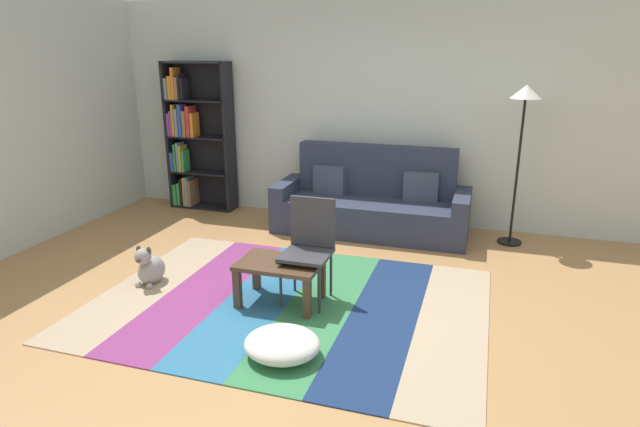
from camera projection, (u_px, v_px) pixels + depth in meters
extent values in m
plane|color=#B27F4C|center=(307.00, 302.00, 4.67)|extent=(14.00, 14.00, 0.00)
cube|color=silver|center=(373.00, 112.00, 6.59)|extent=(6.80, 0.10, 2.70)
cube|color=silver|center=(37.00, 120.00, 5.93)|extent=(0.10, 5.50, 2.70)
cube|color=tan|center=(151.00, 283.00, 5.03)|extent=(0.55, 2.45, 0.01)
cube|color=#843370|center=(203.00, 291.00, 4.88)|extent=(0.55, 2.45, 0.01)
cube|color=teal|center=(259.00, 299.00, 4.72)|extent=(0.55, 2.45, 0.01)
cube|color=#387F4C|center=(319.00, 308.00, 4.56)|extent=(0.55, 2.45, 0.01)
cube|color=navy|center=(383.00, 317.00, 4.40)|extent=(0.55, 2.45, 0.01)
cube|color=tan|center=(452.00, 328.00, 4.24)|extent=(0.55, 2.45, 0.01)
cube|color=#2D3347|center=(370.00, 217.00, 6.35)|extent=(1.90, 0.80, 0.40)
cube|color=#2D3347|center=(376.00, 170.00, 6.48)|extent=(1.90, 0.20, 0.60)
cube|color=#2D3347|center=(288.00, 203.00, 6.63)|extent=(0.18, 0.80, 0.56)
cube|color=#2D3347|center=(461.00, 218.00, 6.03)|extent=(0.18, 0.80, 0.56)
cube|color=#42475B|center=(330.00, 180.00, 6.57)|extent=(0.42, 0.19, 0.36)
cube|color=#42475B|center=(420.00, 187.00, 6.25)|extent=(0.42, 0.19, 0.36)
cube|color=black|center=(172.00, 136.00, 7.25)|extent=(0.04, 0.28, 1.95)
cube|color=black|center=(229.00, 139.00, 7.01)|extent=(0.04, 0.28, 1.95)
cube|color=black|center=(205.00, 136.00, 7.25)|extent=(0.90, 0.01, 1.95)
cube|color=black|center=(205.00, 206.00, 7.42)|extent=(0.86, 0.28, 0.02)
cube|color=black|center=(202.00, 172.00, 7.27)|extent=(0.86, 0.28, 0.02)
cube|color=black|center=(200.00, 137.00, 7.13)|extent=(0.86, 0.28, 0.02)
cube|color=black|center=(198.00, 101.00, 6.99)|extent=(0.86, 0.28, 0.02)
cube|color=black|center=(195.00, 63.00, 6.85)|extent=(0.86, 0.28, 0.02)
cube|color=green|center=(177.00, 194.00, 7.44)|extent=(0.05, 0.17, 0.29)
cube|color=green|center=(182.00, 193.00, 7.43)|extent=(0.04, 0.19, 0.31)
cube|color=black|center=(184.00, 191.00, 7.41)|extent=(0.03, 0.19, 0.37)
cube|color=orange|center=(188.00, 190.00, 7.42)|extent=(0.03, 0.25, 0.39)
cube|color=#668C99|center=(190.00, 190.00, 7.40)|extent=(0.04, 0.25, 0.40)
cube|color=#8C6647|center=(193.00, 192.00, 7.40)|extent=(0.04, 0.25, 0.36)
cube|color=#334CB2|center=(175.00, 161.00, 7.31)|extent=(0.05, 0.18, 0.25)
cube|color=green|center=(178.00, 157.00, 7.29)|extent=(0.03, 0.20, 0.37)
cube|color=#668C99|center=(181.00, 157.00, 7.26)|extent=(0.03, 0.18, 0.39)
cube|color=gold|center=(183.00, 158.00, 7.26)|extent=(0.03, 0.19, 0.35)
cube|color=green|center=(186.00, 161.00, 7.25)|extent=(0.03, 0.16, 0.29)
cube|color=purple|center=(172.00, 124.00, 7.17)|extent=(0.03, 0.21, 0.30)
cube|color=purple|center=(173.00, 123.00, 7.14)|extent=(0.03, 0.16, 0.33)
cube|color=orange|center=(177.00, 120.00, 7.14)|extent=(0.04, 0.21, 0.41)
cube|color=#668C99|center=(180.00, 122.00, 7.13)|extent=(0.04, 0.20, 0.36)
cube|color=#334CB2|center=(182.00, 120.00, 7.09)|extent=(0.04, 0.18, 0.42)
cube|color=#8C6647|center=(187.00, 124.00, 7.09)|extent=(0.05, 0.18, 0.34)
cube|color=red|center=(191.00, 121.00, 7.08)|extent=(0.05, 0.21, 0.40)
cube|color=orange|center=(195.00, 125.00, 7.06)|extent=(0.04, 0.18, 0.31)
cube|color=#668C99|center=(169.00, 89.00, 7.04)|extent=(0.04, 0.21, 0.27)
cube|color=orange|center=(174.00, 88.00, 7.03)|extent=(0.05, 0.25, 0.30)
cube|color=orange|center=(176.00, 84.00, 6.98)|extent=(0.04, 0.19, 0.41)
cube|color=#8C6647|center=(179.00, 88.00, 6.97)|extent=(0.05, 0.17, 0.29)
cube|color=black|center=(182.00, 86.00, 6.97)|extent=(0.03, 0.20, 0.33)
cube|color=black|center=(185.00, 89.00, 6.95)|extent=(0.03, 0.18, 0.27)
cube|color=#513826|center=(280.00, 264.00, 4.55)|extent=(0.70, 0.47, 0.04)
cube|color=#513826|center=(237.00, 289.00, 4.52)|extent=(0.06, 0.06, 0.34)
cube|color=#513826|center=(307.00, 299.00, 4.34)|extent=(0.06, 0.06, 0.34)
cube|color=#513826|center=(256.00, 271.00, 4.87)|extent=(0.06, 0.06, 0.34)
cube|color=#513826|center=(322.00, 279.00, 4.70)|extent=(0.06, 0.06, 0.34)
ellipsoid|color=white|center=(282.00, 344.00, 3.82)|extent=(0.55, 0.50, 0.19)
ellipsoid|color=#9E998E|center=(152.00, 270.00, 5.02)|extent=(0.22, 0.30, 0.26)
sphere|color=#9E998E|center=(143.00, 256.00, 4.87)|extent=(0.15, 0.15, 0.15)
ellipsoid|color=#474440|center=(139.00, 260.00, 4.82)|extent=(0.06, 0.07, 0.05)
ellipsoid|color=#474440|center=(139.00, 250.00, 4.89)|extent=(0.05, 0.04, 0.08)
ellipsoid|color=#474440|center=(149.00, 251.00, 4.86)|extent=(0.05, 0.04, 0.08)
sphere|color=#9E998E|center=(138.00, 285.00, 4.94)|extent=(0.06, 0.06, 0.06)
sphere|color=#9E998E|center=(150.00, 286.00, 4.91)|extent=(0.06, 0.06, 0.06)
cylinder|color=black|center=(509.00, 242.00, 6.08)|extent=(0.26, 0.26, 0.02)
cylinder|color=black|center=(517.00, 172.00, 5.84)|extent=(0.03, 0.03, 1.58)
cone|color=white|center=(526.00, 92.00, 5.58)|extent=(0.32, 0.32, 0.14)
cube|color=black|center=(284.00, 260.00, 4.55)|extent=(0.12, 0.15, 0.02)
cube|color=#38383D|center=(306.00, 255.00, 4.54)|extent=(0.40, 0.40, 0.03)
cube|color=#38383D|center=(313.00, 222.00, 4.64)|extent=(0.40, 0.03, 0.44)
cylinder|color=#38383D|center=(281.00, 285.00, 4.51)|extent=(0.02, 0.02, 0.42)
cylinder|color=#38383D|center=(319.00, 291.00, 4.41)|extent=(0.02, 0.02, 0.42)
cylinder|color=#38383D|center=(295.00, 270.00, 4.82)|extent=(0.02, 0.02, 0.42)
cylinder|color=#38383D|center=(331.00, 274.00, 4.72)|extent=(0.02, 0.02, 0.42)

